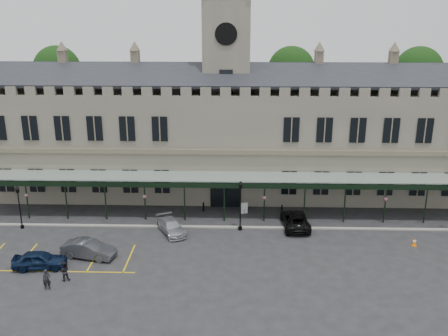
{
  "coord_description": "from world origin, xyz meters",
  "views": [
    {
      "loc": [
        1.27,
        -39.21,
        20.71
      ],
      "look_at": [
        0.0,
        6.0,
        6.0
      ],
      "focal_mm": 40.0,
      "sensor_mm": 36.0,
      "label": 1
    }
  ],
  "objects_px": {
    "station_building": "(226,137)",
    "lamp_post_left": "(19,203)",
    "person_b": "(64,271)",
    "traffic_cone": "(414,242)",
    "car_left_b": "(89,249)",
    "car_van": "(295,220)",
    "car_taxi": "(171,226)",
    "car_left_a": "(40,260)",
    "clock_tower": "(227,79)",
    "lamp_post_mid": "(240,201)",
    "person_a": "(47,280)",
    "sign_board": "(244,208)"
  },
  "relations": [
    {
      "from": "lamp_post_mid",
      "to": "person_a",
      "type": "height_order",
      "value": "lamp_post_mid"
    },
    {
      "from": "clock_tower",
      "to": "traffic_cone",
      "type": "height_order",
      "value": "clock_tower"
    },
    {
      "from": "lamp_post_left",
      "to": "traffic_cone",
      "type": "relative_size",
      "value": 6.14
    },
    {
      "from": "car_taxi",
      "to": "station_building",
      "type": "bearing_deg",
      "value": 39.44
    },
    {
      "from": "clock_tower",
      "to": "lamp_post_left",
      "type": "distance_m",
      "value": 25.0
    },
    {
      "from": "traffic_cone",
      "to": "person_a",
      "type": "xyz_separation_m",
      "value": [
        -30.58,
        -8.18,
        0.49
      ]
    },
    {
      "from": "station_building",
      "to": "person_b",
      "type": "height_order",
      "value": "station_building"
    },
    {
      "from": "traffic_cone",
      "to": "person_b",
      "type": "distance_m",
      "value": 30.46
    },
    {
      "from": "car_left_b",
      "to": "clock_tower",
      "type": "bearing_deg",
      "value": -22.16
    },
    {
      "from": "traffic_cone",
      "to": "car_taxi",
      "type": "bearing_deg",
      "value": 174.54
    },
    {
      "from": "station_building",
      "to": "car_left_b",
      "type": "xyz_separation_m",
      "value": [
        -11.5,
        -16.78,
        -5.7
      ]
    },
    {
      "from": "traffic_cone",
      "to": "person_a",
      "type": "relative_size",
      "value": 0.43
    },
    {
      "from": "lamp_post_left",
      "to": "person_b",
      "type": "bearing_deg",
      "value": -52.2
    },
    {
      "from": "station_building",
      "to": "car_van",
      "type": "xyz_separation_m",
      "value": [
        7.0,
        -9.98,
        -5.73
      ]
    },
    {
      "from": "station_building",
      "to": "car_taxi",
      "type": "distance_m",
      "value": 13.98
    },
    {
      "from": "lamp_post_mid",
      "to": "traffic_cone",
      "type": "relative_size",
      "value": 7.09
    },
    {
      "from": "sign_board",
      "to": "person_a",
      "type": "relative_size",
      "value": 0.72
    },
    {
      "from": "person_b",
      "to": "car_taxi",
      "type": "bearing_deg",
      "value": -148.46
    },
    {
      "from": "station_building",
      "to": "lamp_post_left",
      "type": "bearing_deg",
      "value": -150.69
    },
    {
      "from": "car_left_a",
      "to": "person_b",
      "type": "distance_m",
      "value": 3.31
    },
    {
      "from": "clock_tower",
      "to": "person_b",
      "type": "bearing_deg",
      "value": -120.65
    },
    {
      "from": "car_left_b",
      "to": "person_b",
      "type": "xyz_separation_m",
      "value": [
        -0.8,
        -3.89,
        0.06
      ]
    },
    {
      "from": "clock_tower",
      "to": "lamp_post_mid",
      "type": "height_order",
      "value": "clock_tower"
    },
    {
      "from": "lamp_post_left",
      "to": "traffic_cone",
      "type": "bearing_deg",
      "value": -4.22
    },
    {
      "from": "car_van",
      "to": "person_b",
      "type": "relative_size",
      "value": 3.18
    },
    {
      "from": "station_building",
      "to": "car_taxi",
      "type": "relative_size",
      "value": 13.52
    },
    {
      "from": "lamp_post_mid",
      "to": "car_van",
      "type": "relative_size",
      "value": 0.96
    },
    {
      "from": "person_b",
      "to": "car_van",
      "type": "bearing_deg",
      "value": -170.39
    },
    {
      "from": "clock_tower",
      "to": "car_left_a",
      "type": "xyz_separation_m",
      "value": [
        -15.0,
        -18.85,
        -12.37
      ]
    },
    {
      "from": "lamp_post_mid",
      "to": "clock_tower",
      "type": "bearing_deg",
      "value": 98.3
    },
    {
      "from": "clock_tower",
      "to": "car_left_b",
      "type": "height_order",
      "value": "clock_tower"
    },
    {
      "from": "clock_tower",
      "to": "person_a",
      "type": "relative_size",
      "value": 14.75
    },
    {
      "from": "lamp_post_mid",
      "to": "person_a",
      "type": "distance_m",
      "value": 18.65
    },
    {
      "from": "lamp_post_left",
      "to": "car_left_b",
      "type": "relative_size",
      "value": 0.94
    },
    {
      "from": "station_building",
      "to": "car_taxi",
      "type": "bearing_deg",
      "value": -113.17
    },
    {
      "from": "car_taxi",
      "to": "car_van",
      "type": "xyz_separation_m",
      "value": [
        12.0,
        1.71,
        0.09
      ]
    },
    {
      "from": "sign_board",
      "to": "car_left_a",
      "type": "xyz_separation_m",
      "value": [
        -17.04,
        -11.94,
        0.15
      ]
    },
    {
      "from": "lamp_post_mid",
      "to": "traffic_cone",
      "type": "height_order",
      "value": "lamp_post_mid"
    },
    {
      "from": "clock_tower",
      "to": "car_taxi",
      "type": "bearing_deg",
      "value": -113.02
    },
    {
      "from": "station_building",
      "to": "person_a",
      "type": "relative_size",
      "value": 35.67
    },
    {
      "from": "lamp_post_left",
      "to": "car_van",
      "type": "xyz_separation_m",
      "value": [
        26.74,
        1.1,
        -1.87
      ]
    },
    {
      "from": "station_building",
      "to": "lamp_post_mid",
      "type": "bearing_deg",
      "value": -81.64
    },
    {
      "from": "car_left_b",
      "to": "car_van",
      "type": "bearing_deg",
      "value": -57.68
    },
    {
      "from": "lamp_post_left",
      "to": "car_left_a",
      "type": "distance_m",
      "value": 9.22
    },
    {
      "from": "car_left_a",
      "to": "clock_tower",
      "type": "bearing_deg",
      "value": -43.95
    },
    {
      "from": "lamp_post_left",
      "to": "car_left_a",
      "type": "height_order",
      "value": "lamp_post_left"
    },
    {
      "from": "car_left_a",
      "to": "person_a",
      "type": "distance_m",
      "value": 3.71
    },
    {
      "from": "car_van",
      "to": "car_left_a",
      "type": "bearing_deg",
      "value": 18.86
    },
    {
      "from": "station_building",
      "to": "car_left_a",
      "type": "bearing_deg",
      "value": -128.64
    },
    {
      "from": "car_left_b",
      "to": "car_van",
      "type": "height_order",
      "value": "car_left_b"
    }
  ]
}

